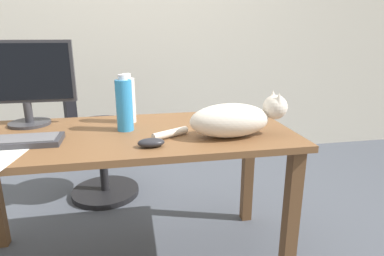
% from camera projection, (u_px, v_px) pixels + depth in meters
% --- Properties ---
extents(back_wall, '(6.00, 0.04, 2.60)m').
position_uv_depth(back_wall, '(122.00, 15.00, 2.80)').
color(back_wall, beige).
rests_on(back_wall, ground_plane).
extents(desk, '(1.56, 0.68, 0.71)m').
position_uv_depth(desk, '(127.00, 152.00, 1.54)').
color(desk, brown).
rests_on(desk, ground_plane).
extents(office_chair, '(0.49, 0.48, 0.95)m').
position_uv_depth(office_chair, '(94.00, 142.00, 2.29)').
color(office_chair, black).
rests_on(office_chair, ground_plane).
extents(monitor, '(0.48, 0.20, 0.41)m').
position_uv_depth(monitor, '(23.00, 80.00, 1.58)').
color(monitor, '#333338').
rests_on(monitor, desk).
extents(keyboard, '(0.44, 0.15, 0.03)m').
position_uv_depth(keyboard, '(6.00, 142.00, 1.35)').
color(keyboard, '#333338').
rests_on(keyboard, desk).
extents(cat, '(0.61, 0.19, 0.20)m').
position_uv_depth(cat, '(235.00, 119.00, 1.44)').
color(cat, silver).
rests_on(cat, desk).
extents(computer_mouse, '(0.11, 0.06, 0.04)m').
position_uv_depth(computer_mouse, '(151.00, 143.00, 1.32)').
color(computer_mouse, '#232328').
rests_on(computer_mouse, desk).
extents(water_bottle, '(0.08, 0.08, 0.26)m').
position_uv_depth(water_bottle, '(125.00, 105.00, 1.52)').
color(water_bottle, '#2D8CD1').
rests_on(water_bottle, desk).
extents(spray_bottle, '(0.08, 0.08, 0.25)m').
position_uv_depth(spray_bottle, '(128.00, 100.00, 1.67)').
color(spray_bottle, silver).
rests_on(spray_bottle, desk).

